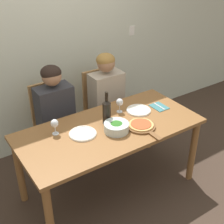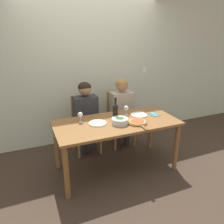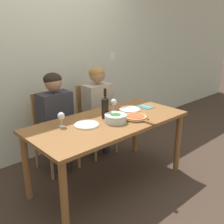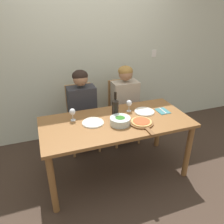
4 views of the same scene
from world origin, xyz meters
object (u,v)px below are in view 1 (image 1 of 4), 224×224
object	(u,v)px
chair_left	(53,123)
person_woman	(56,110)
wine_glass_left	(55,124)
fork_on_napkin	(159,107)
broccoli_bowl	(116,127)
wine_bottle	(107,111)
person_man	(107,94)
pizza_on_board	(142,126)
dinner_plate_right	(139,110)
chair_right	(102,107)
dinner_plate_left	(83,133)
wine_glass_right	(120,103)

from	to	relation	value
chair_left	person_woman	xyz separation A→B (m)	(-0.00, -0.12, 0.22)
wine_glass_left	fork_on_napkin	distance (m)	1.13
broccoli_bowl	fork_on_napkin	xyz separation A→B (m)	(0.63, 0.13, -0.04)
fork_on_napkin	wine_bottle	bearing A→B (deg)	176.34
person_man	pizza_on_board	size ratio (longest dim) A/B	2.92
person_woman	person_man	world-z (taller)	same
dinner_plate_right	wine_glass_left	xyz separation A→B (m)	(-0.89, 0.09, 0.10)
pizza_on_board	wine_glass_left	size ratio (longest dim) A/B	2.76
pizza_on_board	chair_right	bearing A→B (deg)	81.17
wine_bottle	wine_glass_left	xyz separation A→B (m)	(-0.49, 0.10, -0.03)
chair_right	dinner_plate_right	world-z (taller)	chair_right
chair_right	broccoli_bowl	bearing A→B (deg)	-113.85
chair_right	dinner_plate_left	size ratio (longest dim) A/B	3.82
person_man	broccoli_bowl	world-z (taller)	person_man
chair_left	person_man	bearing A→B (deg)	-10.14
dinner_plate_right	fork_on_napkin	distance (m)	0.24
dinner_plate_left	wine_bottle	bearing A→B (deg)	8.52
person_woman	pizza_on_board	distance (m)	0.96
wine_bottle	dinner_plate_left	xyz separation A→B (m)	(-0.29, -0.04, -0.12)
pizza_on_board	wine_glass_right	xyz separation A→B (m)	(-0.01, 0.35, 0.09)
person_woman	fork_on_napkin	xyz separation A→B (m)	(0.90, -0.61, 0.04)
wine_glass_left	dinner_plate_left	bearing A→B (deg)	-35.71
wine_glass_left	fork_on_napkin	bearing A→B (deg)	-7.24
pizza_on_board	dinner_plate_left	bearing A→B (deg)	158.53
person_woman	fork_on_napkin	world-z (taller)	person_woman
person_woman	wine_glass_right	world-z (taller)	person_woman
broccoli_bowl	pizza_on_board	distance (m)	0.25
wine_bottle	broccoli_bowl	bearing A→B (deg)	-90.85
person_man	wine_glass_left	world-z (taller)	person_man
dinner_plate_left	pizza_on_board	world-z (taller)	pizza_on_board
chair_left	wine_glass_right	xyz separation A→B (m)	(0.50, -0.58, 0.36)
chair_left	fork_on_napkin	size ratio (longest dim) A/B	5.33
dinner_plate_left	pizza_on_board	distance (m)	0.55
chair_right	wine_glass_right	world-z (taller)	chair_right
wine_bottle	broccoli_bowl	world-z (taller)	wine_bottle
person_man	wine_bottle	xyz separation A→B (m)	(-0.37, -0.57, 0.16)
broccoli_bowl	wine_glass_left	size ratio (longest dim) A/B	1.54
pizza_on_board	wine_glass_right	size ratio (longest dim) A/B	2.76
person_man	dinner_plate_right	xyz separation A→B (m)	(0.02, -0.56, 0.04)
chair_right	chair_left	bearing A→B (deg)	180.00
chair_right	broccoli_bowl	xyz separation A→B (m)	(-0.38, -0.85, 0.30)
chair_left	wine_glass_left	world-z (taller)	chair_left
broccoli_bowl	dinner_plate_right	size ratio (longest dim) A/B	0.93
pizza_on_board	wine_bottle	bearing A→B (deg)	133.00
person_man	wine_glass_left	size ratio (longest dim) A/B	8.06
dinner_plate_left	wine_glass_right	xyz separation A→B (m)	(0.51, 0.15, 0.10)
chair_left	dinner_plate_right	size ratio (longest dim) A/B	3.82
chair_right	fork_on_napkin	world-z (taller)	chair_right
broccoli_bowl	person_man	bearing A→B (deg)	62.89
wine_glass_right	fork_on_napkin	distance (m)	0.44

